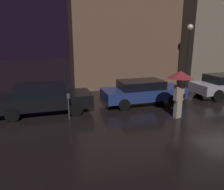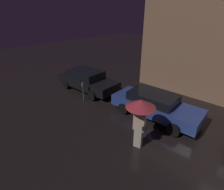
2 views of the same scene
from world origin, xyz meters
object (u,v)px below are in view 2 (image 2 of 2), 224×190
(parked_car_black, at_px, (87,80))
(parking_meter, at_px, (83,90))
(pedestrian_with_umbrella, at_px, (140,110))
(parked_car_blue, at_px, (155,105))

(parked_car_black, xyz_separation_m, parking_meter, (1.09, -1.28, 0.00))
(pedestrian_with_umbrella, bearing_deg, parking_meter, -26.40)
(parked_car_blue, bearing_deg, parking_meter, -164.02)
(parked_car_blue, distance_m, parking_meter, 4.40)
(parked_car_black, bearing_deg, parking_meter, -51.45)
(parked_car_blue, xyz_separation_m, parking_meter, (-4.19, -1.36, 0.04))
(parking_meter, bearing_deg, parked_car_blue, 17.96)
(parked_car_blue, xyz_separation_m, pedestrian_with_umbrella, (0.68, -2.48, 1.04))
(parked_car_black, bearing_deg, pedestrian_with_umbrella, -23.79)
(parked_car_blue, height_order, parking_meter, parked_car_blue)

